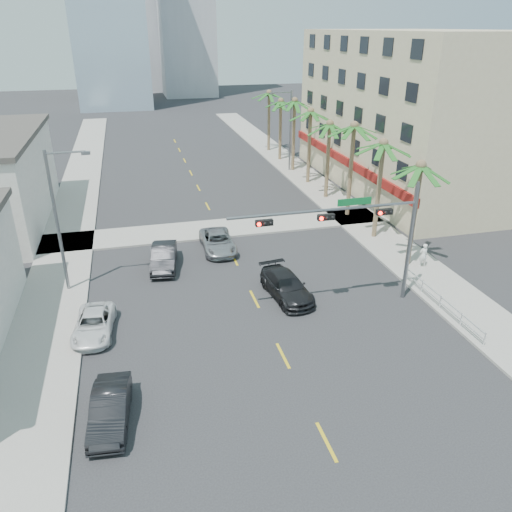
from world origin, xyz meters
The scene contains 24 objects.
ground centered at (0.00, 0.00, 0.00)m, with size 260.00×260.00×0.00m, color #262628.
sidewalk_right centered at (12.00, 20.00, 0.07)m, with size 4.00×120.00×0.15m, color gray.
sidewalk_left centered at (-12.00, 20.00, 0.07)m, with size 4.00×120.00×0.15m, color gray.
sidewalk_cross centered at (0.00, 22.00, 0.07)m, with size 80.00×4.00×0.15m, color gray.
building_right centered at (21.99, 30.00, 7.50)m, with size 15.25×28.00×15.00m.
tower_far_center centered at (-3.00, 125.00, 21.00)m, with size 16.00×16.00×42.00m, color #ADADB2.
traffic_signal_mast centered at (5.78, 7.95, 5.06)m, with size 11.12×0.54×7.20m.
palm_tree_0 centered at (11.60, 12.00, 7.08)m, with size 4.80×4.80×7.80m.
palm_tree_1 centered at (11.60, 17.20, 7.43)m, with size 4.80×4.80×8.16m.
palm_tree_2 centered at (11.60, 22.40, 7.78)m, with size 4.80×4.80×8.52m.
palm_tree_3 centered at (11.60, 27.60, 7.08)m, with size 4.80×4.80×7.80m.
palm_tree_4 centered at (11.60, 32.80, 7.43)m, with size 4.80×4.80×8.16m.
palm_tree_5 centered at (11.60, 38.00, 7.78)m, with size 4.80×4.80×8.52m.
palm_tree_6 centered at (11.60, 43.20, 7.08)m, with size 4.80×4.80×7.80m.
palm_tree_7 centered at (11.60, 48.40, 7.43)m, with size 4.80×4.80×8.16m.
streetlight_left centered at (-11.00, 14.00, 5.06)m, with size 2.55×0.25×9.00m.
streetlight_right centered at (11.00, 38.00, 5.06)m, with size 2.55×0.25×9.00m.
guardrail centered at (10.30, 6.00, 0.67)m, with size 0.08×8.08×1.00m.
car_parked_mid centered at (-8.45, 1.32, 0.70)m, with size 1.49×4.26×1.41m, color black.
car_parked_far centered at (-9.40, 8.46, 0.60)m, with size 2.00×4.33×1.20m, color white.
car_lane_left centered at (-5.00, 15.93, 0.77)m, with size 1.62×4.66×1.53m, color black.
car_lane_center centered at (-0.85, 17.88, 0.69)m, with size 2.29×4.96×1.38m, color #A5A5A9.
car_lane_right centered at (2.00, 9.84, 0.73)m, with size 2.04×5.03×1.46m, color black.
pedestrian centered at (12.34, 11.34, 1.00)m, with size 0.62×0.41×1.70m, color white.
Camera 1 is at (-6.52, -16.02, 15.36)m, focal length 35.00 mm.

